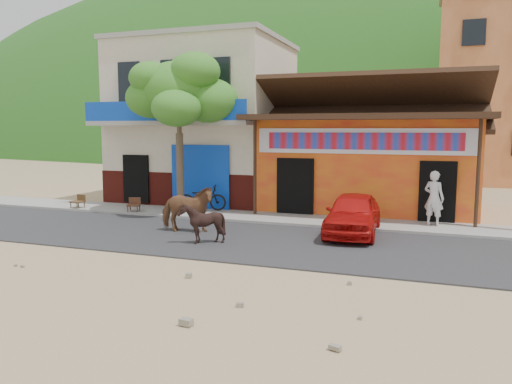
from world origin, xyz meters
TOP-DOWN VIEW (x-y plane):
  - ground at (0.00, 0.00)m, footprint 120.00×120.00m
  - road at (0.00, 2.50)m, footprint 60.00×5.00m
  - sidewalk at (0.00, 6.00)m, footprint 60.00×2.00m
  - dance_club at (2.00, 10.00)m, footprint 8.00×6.00m
  - cafe_building at (-5.50, 10.00)m, footprint 7.00×6.00m
  - hillside at (0.00, 70.00)m, footprint 100.00×40.00m
  - tree at (-4.60, 5.80)m, footprint 3.00×3.00m
  - cow_tan at (-2.79, 2.86)m, footprint 1.88×1.11m
  - cow_dark at (-1.69, 1.63)m, footprint 1.22×1.12m
  - red_car at (2.17, 4.33)m, footprint 1.66×3.83m
  - scooter at (-4.00, 6.42)m, footprint 1.99×1.16m
  - pedestrian at (4.50, 6.22)m, footprint 0.78×0.67m
  - cafe_chair_left at (-9.00, 5.30)m, footprint 0.54×0.54m
  - cafe_chair_right at (-6.37, 5.30)m, footprint 0.58×0.58m

SIDE VIEW (x-z plane):
  - ground at x=0.00m, z-range 0.00..0.00m
  - road at x=0.00m, z-range 0.00..0.04m
  - sidewalk at x=0.00m, z-range 0.00..0.12m
  - cafe_chair_right at x=-6.37m, z-range 0.12..1.10m
  - cafe_chair_left at x=-9.00m, z-range 0.12..1.10m
  - scooter at x=-4.00m, z-range 0.12..1.11m
  - cow_dark at x=-1.69m, z-range 0.04..1.22m
  - red_car at x=2.17m, z-range 0.04..1.33m
  - cow_tan at x=-2.79m, z-range 0.04..1.52m
  - pedestrian at x=4.50m, z-range 0.12..1.93m
  - dance_club at x=2.00m, z-range 0.00..3.60m
  - tree at x=-4.60m, z-range 0.12..6.12m
  - cafe_building at x=-5.50m, z-range 0.00..7.00m
  - hillside at x=0.00m, z-range 0.00..24.00m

